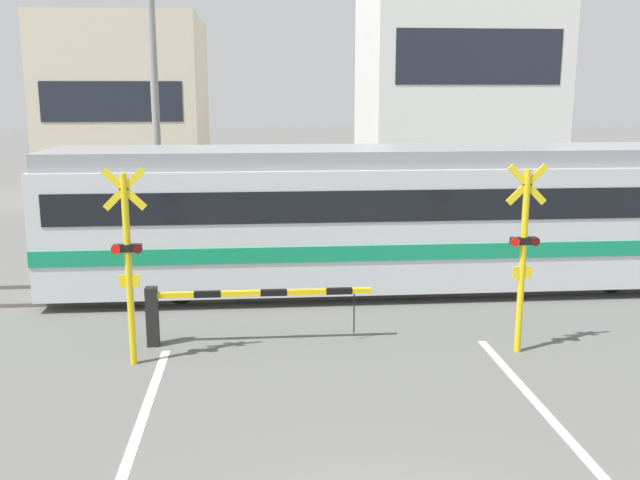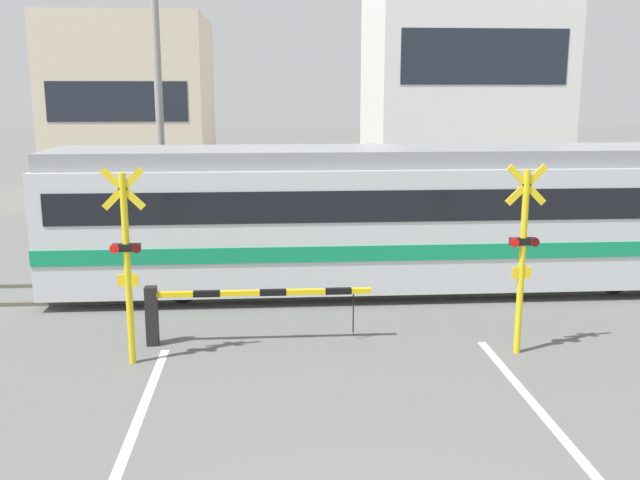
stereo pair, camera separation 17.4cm
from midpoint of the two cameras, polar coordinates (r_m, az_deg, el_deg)
rail_track_near at (r=15.21m, az=-0.07°, el=-4.64°), size 50.00×0.10×0.08m
rail_track_far at (r=16.59m, az=-0.42°, el=-3.23°), size 50.00×0.10×0.08m
commuter_train at (r=15.77m, az=6.59°, el=2.04°), size 15.10×2.66×3.16m
crossing_barrier_near at (r=12.59m, az=-8.25°, el=-5.07°), size 3.93×0.20×1.05m
crossing_barrier_far at (r=18.57m, az=5.26°, el=0.53°), size 3.93×0.20×1.05m
crossing_signal_left at (r=11.68m, az=-14.78°, el=-1.37°), size 0.68×0.15×3.21m
crossing_signal_right at (r=12.24m, az=16.29°, el=-0.86°), size 0.68×0.15×3.21m
pedestrian at (r=20.36m, az=1.59°, el=2.19°), size 0.38×0.22×1.64m
building_left_of_street at (r=30.52m, az=-14.45°, el=10.10°), size 6.02×6.76×7.20m
building_right_of_street at (r=31.13m, az=11.32°, el=12.98°), size 7.50×6.76×10.15m
utility_pole_streetside at (r=20.68m, az=-12.44°, el=9.00°), size 0.22×0.22×6.84m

